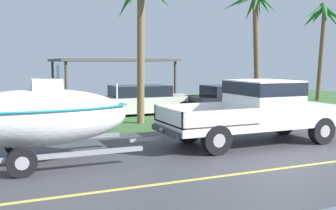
# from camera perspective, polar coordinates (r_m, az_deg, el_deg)

# --- Properties ---
(ground) EXTENTS (36.00, 22.00, 0.11)m
(ground) POSITION_cam_1_polar(r_m,az_deg,el_deg) (18.95, -0.32, -1.26)
(ground) COLOR #424247
(pickup_truck_towing) EXTENTS (5.72, 2.04, 1.90)m
(pickup_truck_towing) POSITION_cam_1_polar(r_m,az_deg,el_deg) (12.27, 13.32, -0.46)
(pickup_truck_towing) COLOR silver
(pickup_truck_towing) RESTS_ON ground
(boat_on_trailer) EXTENTS (5.62, 2.32, 2.37)m
(boat_on_trailer) POSITION_cam_1_polar(r_m,az_deg,el_deg) (9.91, -18.28, -1.67)
(boat_on_trailer) COLOR gray
(boat_on_trailer) RESTS_ON ground
(parked_sedan_near) EXTENTS (4.37, 1.87, 1.38)m
(parked_sedan_near) POSITION_cam_1_polar(r_m,az_deg,el_deg) (18.88, 9.41, 0.72)
(parked_sedan_near) COLOR black
(parked_sedan_near) RESTS_ON ground
(parked_sedan_far) EXTENTS (4.65, 1.90, 1.38)m
(parked_sedan_far) POSITION_cam_1_polar(r_m,az_deg,el_deg) (18.39, -3.57, 0.65)
(parked_sedan_far) COLOR beige
(parked_sedan_far) RESTS_ON ground
(carport_awning) EXTENTS (6.23, 5.62, 2.63)m
(carport_awning) POSITION_cam_1_polar(r_m,az_deg,el_deg) (22.70, -8.30, 6.27)
(carport_awning) COLOR #4C4238
(carport_awning) RESTS_ON ground
(palm_tree_near_left) EXTENTS (3.05, 2.95, 6.77)m
(palm_tree_near_left) POSITION_cam_1_polar(r_m,az_deg,el_deg) (24.19, 12.44, 12.49)
(palm_tree_near_left) COLOR brown
(palm_tree_near_left) RESTS_ON ground
(palm_tree_near_right) EXTENTS (2.73, 2.92, 5.90)m
(palm_tree_near_right) POSITION_cam_1_polar(r_m,az_deg,el_deg) (15.49, -3.85, 14.67)
(palm_tree_near_right) COLOR brown
(palm_tree_near_right) RESTS_ON ground
(palm_tree_mid) EXTENTS (3.15, 3.43, 6.09)m
(palm_tree_mid) POSITION_cam_1_polar(r_m,az_deg,el_deg) (26.60, 21.33, 10.80)
(palm_tree_mid) COLOR brown
(palm_tree_mid) RESTS_ON ground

